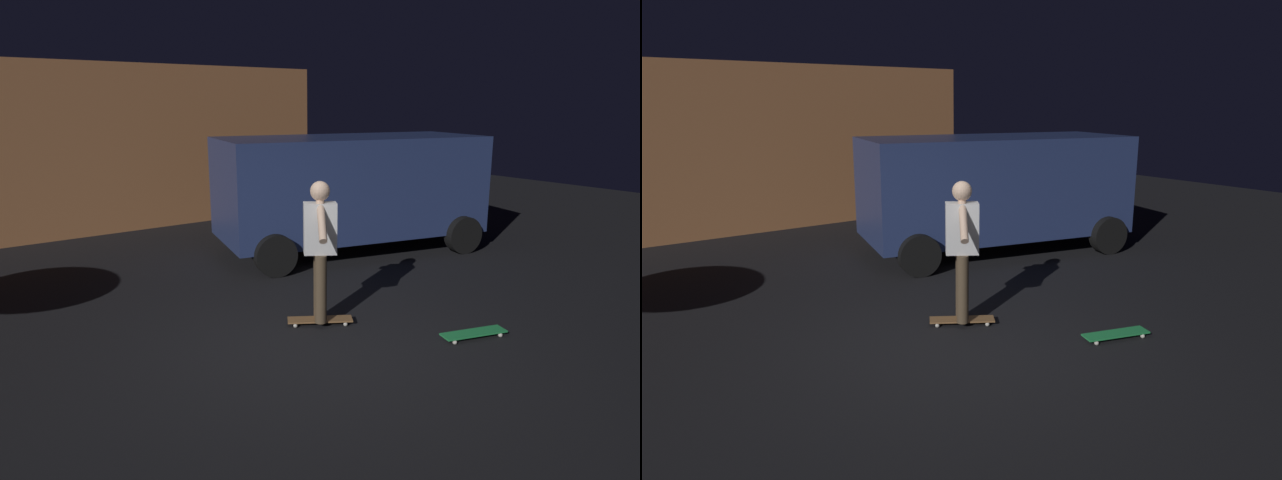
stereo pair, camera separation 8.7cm
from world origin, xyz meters
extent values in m
plane|color=black|center=(0.00, 0.00, 0.00)|extent=(28.00, 28.00, 0.00)
cube|color=#C67A47|center=(-1.29, 8.45, 1.69)|extent=(12.11, 3.24, 3.37)
cube|color=navy|center=(2.96, 2.97, 1.18)|extent=(4.91, 2.91, 1.70)
cube|color=black|center=(5.18, 2.45, 1.53)|extent=(0.46, 1.71, 0.64)
cylinder|color=black|center=(4.89, 3.53, 0.33)|extent=(0.69, 0.37, 0.66)
cylinder|color=black|center=(4.44, 1.61, 0.33)|extent=(0.69, 0.37, 0.66)
cylinder|color=black|center=(1.49, 4.34, 0.33)|extent=(0.69, 0.37, 0.66)
cylinder|color=black|center=(1.03, 2.41, 0.33)|extent=(0.69, 0.37, 0.66)
cube|color=olive|center=(0.44, 0.46, 0.06)|extent=(0.77, 0.58, 0.02)
sphere|color=silver|center=(0.74, 0.37, 0.03)|extent=(0.05, 0.05, 0.05)
sphere|color=silver|center=(0.65, 0.23, 0.03)|extent=(0.05, 0.05, 0.05)
sphere|color=silver|center=(0.23, 0.69, 0.03)|extent=(0.05, 0.05, 0.05)
sphere|color=silver|center=(0.14, 0.55, 0.03)|extent=(0.05, 0.05, 0.05)
cube|color=green|center=(1.61, -0.90, 0.06)|extent=(0.80, 0.42, 0.02)
sphere|color=silver|center=(1.30, -0.89, 0.03)|extent=(0.05, 0.05, 0.05)
sphere|color=silver|center=(1.35, -0.73, 0.03)|extent=(0.05, 0.05, 0.05)
sphere|color=silver|center=(1.87, -1.07, 0.03)|extent=(0.05, 0.05, 0.05)
sphere|color=silver|center=(1.92, -0.91, 0.03)|extent=(0.05, 0.05, 0.05)
cylinder|color=brown|center=(0.50, 0.56, 0.48)|extent=(0.14, 0.14, 0.82)
cylinder|color=brown|center=(0.38, 0.37, 0.48)|extent=(0.14, 0.14, 0.82)
cube|color=white|center=(0.44, 0.46, 1.19)|extent=(0.44, 0.39, 0.60)
sphere|color=beige|center=(0.44, 0.46, 1.62)|extent=(0.23, 0.23, 0.23)
cylinder|color=beige|center=(0.56, 0.65, 1.34)|extent=(0.36, 0.51, 0.46)
cylinder|color=beige|center=(0.32, 0.28, 1.34)|extent=(0.36, 0.51, 0.46)
camera|label=1|loc=(-3.31, -4.60, 2.61)|focal=31.29mm
camera|label=2|loc=(-3.24, -4.65, 2.61)|focal=31.29mm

